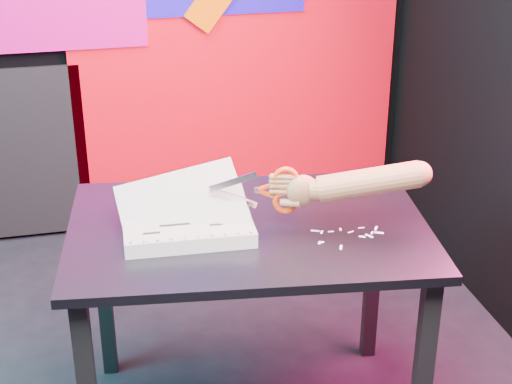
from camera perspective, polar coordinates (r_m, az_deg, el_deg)
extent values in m
cube|color=black|center=(0.84, -3.92, -12.94)|extent=(3.00, 0.01, 2.70)
cube|color=red|center=(3.84, -1.40, 9.60)|extent=(1.60, 0.02, 1.60)
cube|color=#262626|center=(2.90, -11.02, -6.90)|extent=(0.06, 0.06, 0.72)
cube|color=#262626|center=(2.48, 12.00, -13.15)|extent=(0.06, 0.06, 0.72)
cube|color=#262626|center=(2.97, 8.48, -5.87)|extent=(0.06, 0.06, 0.72)
cube|color=#282930|center=(2.44, -0.56, -2.73)|extent=(1.19, 0.87, 0.03)
cube|color=white|center=(2.39, -5.02, -2.40)|extent=(0.40, 0.30, 0.05)
cube|color=white|center=(2.38, -5.04, -1.89)|extent=(0.40, 0.30, 0.00)
cube|color=white|center=(2.38, -5.04, -1.79)|extent=(0.38, 0.29, 0.12)
cube|color=white|center=(2.38, -5.36, -1.14)|extent=(0.40, 0.24, 0.20)
cylinder|color=black|center=(2.26, -9.13, -3.68)|extent=(0.01, 0.01, 0.00)
cylinder|color=black|center=(2.26, -8.14, -3.61)|extent=(0.01, 0.01, 0.00)
cylinder|color=black|center=(2.26, -7.16, -3.53)|extent=(0.01, 0.01, 0.00)
cylinder|color=black|center=(2.26, -6.18, -3.45)|extent=(0.01, 0.01, 0.00)
cylinder|color=black|center=(2.26, -5.20, -3.37)|extent=(0.01, 0.01, 0.00)
cylinder|color=black|center=(2.27, -4.22, -3.30)|extent=(0.01, 0.01, 0.00)
cylinder|color=black|center=(2.27, -3.25, -3.22)|extent=(0.01, 0.01, 0.00)
cylinder|color=black|center=(2.27, -2.28, -3.14)|extent=(0.01, 0.01, 0.00)
cylinder|color=black|center=(2.28, -1.31, -3.05)|extent=(0.01, 0.01, 0.00)
cylinder|color=black|center=(2.28, -0.35, -2.97)|extent=(0.01, 0.01, 0.00)
cylinder|color=black|center=(2.49, -9.34, -0.85)|extent=(0.01, 0.01, 0.00)
cylinder|color=black|center=(2.49, -8.45, -0.78)|extent=(0.01, 0.01, 0.00)
cylinder|color=black|center=(2.49, -7.56, -0.72)|extent=(0.01, 0.01, 0.00)
cylinder|color=black|center=(2.49, -6.67, -0.65)|extent=(0.01, 0.01, 0.00)
cylinder|color=black|center=(2.49, -5.78, -0.58)|extent=(0.01, 0.01, 0.00)
cylinder|color=black|center=(2.50, -4.90, -0.51)|extent=(0.01, 0.01, 0.00)
cylinder|color=black|center=(2.50, -4.01, -0.44)|extent=(0.01, 0.01, 0.00)
cylinder|color=black|center=(2.50, -3.13, -0.38)|extent=(0.01, 0.01, 0.00)
cylinder|color=black|center=(2.51, -2.25, -0.31)|extent=(0.01, 0.01, 0.00)
cylinder|color=black|center=(2.51, -1.38, -0.24)|extent=(0.01, 0.01, 0.00)
cube|color=black|center=(2.42, -7.31, -1.50)|extent=(0.07, 0.01, 0.00)
cube|color=black|center=(2.41, -4.63, -1.50)|extent=(0.05, 0.01, 0.00)
cube|color=black|center=(2.34, -5.93, -2.38)|extent=(0.09, 0.02, 0.00)
cube|color=black|center=(2.33, -2.91, -2.37)|extent=(0.04, 0.01, 0.00)
cube|color=black|center=(2.30, -7.60, -2.98)|extent=(0.05, 0.01, 0.00)
cube|color=silver|center=(2.35, -1.68, 0.74)|extent=(0.14, 0.04, 0.07)
cube|color=silver|center=(2.38, -1.66, -0.39)|extent=(0.14, 0.04, 0.07)
cylinder|color=silver|center=(2.36, 0.05, 0.15)|extent=(0.02, 0.02, 0.02)
cube|color=red|center=(2.37, 0.68, -0.09)|extent=(0.06, 0.03, 0.03)
cube|color=red|center=(2.36, 0.68, 0.37)|extent=(0.06, 0.03, 0.03)
torus|color=red|center=(2.34, 2.18, 0.96)|extent=(0.08, 0.04, 0.08)
torus|color=red|center=(2.38, 2.15, -0.72)|extent=(0.08, 0.04, 0.08)
ellipsoid|color=#A1673D|center=(2.36, 3.39, 0.10)|extent=(0.10, 0.06, 0.10)
cylinder|color=#A1673D|center=(2.36, 2.17, 0.03)|extent=(0.08, 0.04, 0.02)
cylinder|color=#A1673D|center=(2.35, 2.17, 0.43)|extent=(0.07, 0.04, 0.02)
cylinder|color=#A1673D|center=(2.35, 2.18, 0.78)|extent=(0.07, 0.03, 0.02)
cylinder|color=#A1673D|center=(2.34, 2.19, 1.10)|extent=(0.06, 0.03, 0.02)
cylinder|color=#A1673D|center=(2.37, 2.52, -0.81)|extent=(0.07, 0.05, 0.03)
cylinder|color=#A1673D|center=(2.36, 4.57, 0.17)|extent=(0.07, 0.08, 0.07)
cylinder|color=#A1673D|center=(2.36, 8.19, 0.74)|extent=(0.32, 0.16, 0.14)
sphere|color=#A1673D|center=(2.37, 11.81, 1.30)|extent=(0.08, 0.08, 0.08)
cube|color=white|center=(2.41, 8.95, -2.94)|extent=(0.03, 0.02, 0.00)
cube|color=white|center=(2.40, 5.47, -2.88)|extent=(0.02, 0.01, 0.00)
cube|color=white|center=(2.41, 6.90, -2.90)|extent=(0.02, 0.01, 0.00)
cube|color=white|center=(2.38, 7.73, -3.23)|extent=(0.02, 0.02, 0.00)
cube|color=white|center=(2.34, 4.81, -3.67)|extent=(0.02, 0.01, 0.00)
cube|color=white|center=(2.40, 4.33, -2.83)|extent=(0.03, 0.02, 0.00)
cube|color=white|center=(2.34, 4.64, -3.69)|extent=(0.01, 0.02, 0.00)
cube|color=white|center=(2.32, 6.20, -4.03)|extent=(0.02, 0.03, 0.00)
cube|color=white|center=(2.39, 8.23, -3.17)|extent=(0.02, 0.03, 0.00)
cube|color=white|center=(2.42, 6.16, -2.72)|extent=(0.01, 0.02, 0.00)
cube|color=white|center=(2.41, 8.45, -2.94)|extent=(0.02, 0.02, 0.00)
cube|color=white|center=(2.44, 8.72, -2.62)|extent=(0.02, 0.03, 0.00)
cube|color=white|center=(2.43, 7.66, -2.60)|extent=(0.02, 0.01, 0.00)
cube|color=white|center=(2.39, 4.80, -2.93)|extent=(0.01, 0.02, 0.00)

